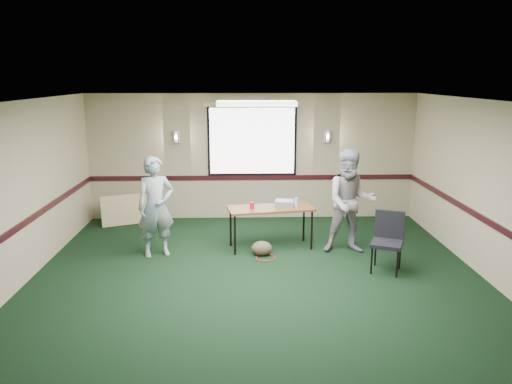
{
  "coord_description": "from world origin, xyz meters",
  "views": [
    {
      "loc": [
        -0.24,
        -6.62,
        3.04
      ],
      "look_at": [
        0.0,
        1.3,
        1.2
      ],
      "focal_mm": 35.0,
      "sensor_mm": 36.0,
      "label": 1
    }
  ],
  "objects_px": {
    "projector": "(284,203)",
    "person_left": "(156,207)",
    "folding_table": "(271,210)",
    "conference_chair": "(388,236)",
    "person_right": "(351,202)"
  },
  "relations": [
    {
      "from": "projector",
      "to": "person_left",
      "type": "xyz_separation_m",
      "value": [
        -2.24,
        -0.39,
        0.06
      ]
    },
    {
      "from": "folding_table",
      "to": "projector",
      "type": "relative_size",
      "value": 4.89
    },
    {
      "from": "folding_table",
      "to": "projector",
      "type": "distance_m",
      "value": 0.28
    },
    {
      "from": "conference_chair",
      "to": "person_right",
      "type": "distance_m",
      "value": 1.01
    },
    {
      "from": "person_left",
      "to": "person_right",
      "type": "distance_m",
      "value": 3.36
    },
    {
      "from": "projector",
      "to": "conference_chair",
      "type": "xyz_separation_m",
      "value": [
        1.55,
        -1.18,
        -0.26
      ]
    },
    {
      "from": "person_left",
      "to": "person_right",
      "type": "bearing_deg",
      "value": -20.45
    },
    {
      "from": "conference_chair",
      "to": "person_right",
      "type": "xyz_separation_m",
      "value": [
        -0.43,
        0.84,
        0.36
      ]
    },
    {
      "from": "person_left",
      "to": "conference_chair",
      "type": "bearing_deg",
      "value": -33.12
    },
    {
      "from": "conference_chair",
      "to": "projector",
      "type": "bearing_deg",
      "value": 166.39
    },
    {
      "from": "folding_table",
      "to": "person_left",
      "type": "height_order",
      "value": "person_left"
    },
    {
      "from": "projector",
      "to": "person_right",
      "type": "xyz_separation_m",
      "value": [
        1.12,
        -0.33,
        0.11
      ]
    },
    {
      "from": "folding_table",
      "to": "person_left",
      "type": "bearing_deg",
      "value": 179.17
    },
    {
      "from": "projector",
      "to": "conference_chair",
      "type": "bearing_deg",
      "value": -28.01
    },
    {
      "from": "projector",
      "to": "person_right",
      "type": "bearing_deg",
      "value": -7.43
    }
  ]
}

